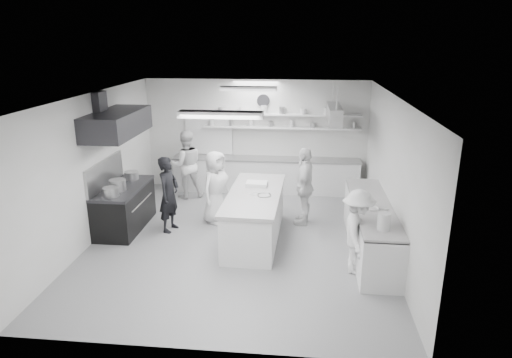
# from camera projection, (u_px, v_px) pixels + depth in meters

# --- Properties ---
(floor) EXTENTS (6.00, 7.00, 0.02)m
(floor) POSITION_uv_depth(u_px,v_px,m) (239.00, 241.00, 9.46)
(floor) COLOR #969697
(floor) RESTS_ON ground
(ceiling) EXTENTS (6.00, 7.00, 0.02)m
(ceiling) POSITION_uv_depth(u_px,v_px,m) (237.00, 95.00, 8.56)
(ceiling) COLOR silver
(ceiling) RESTS_ON wall_back
(wall_back) EXTENTS (6.00, 0.04, 3.00)m
(wall_back) POSITION_uv_depth(u_px,v_px,m) (256.00, 135.00, 12.33)
(wall_back) COLOR silver
(wall_back) RESTS_ON floor
(wall_front) EXTENTS (6.00, 0.04, 3.00)m
(wall_front) POSITION_uv_depth(u_px,v_px,m) (200.00, 250.00, 5.69)
(wall_front) COLOR silver
(wall_front) RESTS_ON floor
(wall_left) EXTENTS (0.04, 7.00, 3.00)m
(wall_left) POSITION_uv_depth(u_px,v_px,m) (94.00, 167.00, 9.30)
(wall_left) COLOR silver
(wall_left) RESTS_ON floor
(wall_right) EXTENTS (0.04, 7.00, 3.00)m
(wall_right) POSITION_uv_depth(u_px,v_px,m) (392.00, 176.00, 8.72)
(wall_right) COLOR silver
(wall_right) RESTS_ON floor
(stove) EXTENTS (0.80, 1.80, 0.90)m
(stove) POSITION_uv_depth(u_px,v_px,m) (125.00, 209.00, 9.96)
(stove) COLOR black
(stove) RESTS_ON floor
(exhaust_hood) EXTENTS (0.85, 2.00, 0.50)m
(exhaust_hood) POSITION_uv_depth(u_px,v_px,m) (117.00, 123.00, 9.39)
(exhaust_hood) COLOR #29292C
(exhaust_hood) RESTS_ON wall_left
(back_counter) EXTENTS (5.00, 0.60, 0.92)m
(back_counter) POSITION_uv_depth(u_px,v_px,m) (266.00, 175.00, 12.33)
(back_counter) COLOR silver
(back_counter) RESTS_ON floor
(shelf_lower) EXTENTS (4.20, 0.26, 0.04)m
(shelf_lower) POSITION_uv_depth(u_px,v_px,m) (282.00, 128.00, 12.06)
(shelf_lower) COLOR silver
(shelf_lower) RESTS_ON wall_back
(shelf_upper) EXTENTS (4.20, 0.26, 0.04)m
(shelf_upper) POSITION_uv_depth(u_px,v_px,m) (282.00, 115.00, 11.96)
(shelf_upper) COLOR silver
(shelf_upper) RESTS_ON wall_back
(pass_through_window) EXTENTS (1.30, 0.04, 1.00)m
(pass_through_window) POSITION_uv_depth(u_px,v_px,m) (209.00, 136.00, 12.45)
(pass_through_window) COLOR black
(pass_through_window) RESTS_ON wall_back
(wall_clock) EXTENTS (0.32, 0.05, 0.32)m
(wall_clock) POSITION_uv_depth(u_px,v_px,m) (263.00, 101.00, 11.99)
(wall_clock) COLOR white
(wall_clock) RESTS_ON wall_back
(right_counter) EXTENTS (0.74, 3.30, 0.94)m
(right_counter) POSITION_uv_depth(u_px,v_px,m) (371.00, 229.00, 8.87)
(right_counter) COLOR silver
(right_counter) RESTS_ON floor
(pot_rack) EXTENTS (0.30, 1.60, 0.40)m
(pot_rack) POSITION_uv_depth(u_px,v_px,m) (334.00, 114.00, 10.85)
(pot_rack) COLOR #9F9F9F
(pot_rack) RESTS_ON ceiling
(light_fixture_front) EXTENTS (1.30, 0.25, 0.10)m
(light_fixture_front) POSITION_uv_depth(u_px,v_px,m) (221.00, 115.00, 6.87)
(light_fixture_front) COLOR silver
(light_fixture_front) RESTS_ON ceiling
(light_fixture_rear) EXTENTS (1.30, 0.25, 0.10)m
(light_fixture_rear) POSITION_uv_depth(u_px,v_px,m) (248.00, 89.00, 10.28)
(light_fixture_rear) COLOR silver
(light_fixture_rear) RESTS_ON ceiling
(prep_island) EXTENTS (1.06, 2.66, 0.97)m
(prep_island) POSITION_uv_depth(u_px,v_px,m) (255.00, 217.00, 9.40)
(prep_island) COLOR silver
(prep_island) RESTS_ON floor
(stove_pot) EXTENTS (0.35, 0.35, 0.29)m
(stove_pot) POSITION_uv_depth(u_px,v_px,m) (118.00, 186.00, 9.54)
(stove_pot) COLOR #9F9F9F
(stove_pot) RESTS_ON stove
(cook_stove) EXTENTS (0.53, 0.68, 1.66)m
(cook_stove) POSITION_uv_depth(u_px,v_px,m) (169.00, 194.00, 9.72)
(cook_stove) COLOR black
(cook_stove) RESTS_ON floor
(cook_back) EXTENTS (1.07, 0.97, 1.78)m
(cook_back) POSITION_uv_depth(u_px,v_px,m) (186.00, 165.00, 11.75)
(cook_back) COLOR silver
(cook_back) RESTS_ON floor
(cook_island_left) EXTENTS (0.86, 0.97, 1.67)m
(cook_island_left) POSITION_uv_depth(u_px,v_px,m) (216.00, 187.00, 10.17)
(cook_island_left) COLOR silver
(cook_island_left) RESTS_ON floor
(cook_island_right) EXTENTS (0.58, 1.09, 1.77)m
(cook_island_right) POSITION_uv_depth(u_px,v_px,m) (305.00, 186.00, 10.09)
(cook_island_right) COLOR silver
(cook_island_right) RESTS_ON floor
(cook_right) EXTENTS (0.65, 1.04, 1.55)m
(cook_right) POSITION_uv_depth(u_px,v_px,m) (357.00, 232.00, 7.98)
(cook_right) COLOR silver
(cook_right) RESTS_ON floor
(bowl_island_a) EXTENTS (0.33, 0.33, 0.07)m
(bowl_island_a) POSITION_uv_depth(u_px,v_px,m) (264.00, 196.00, 9.09)
(bowl_island_a) COLOR #9F9F9F
(bowl_island_a) RESTS_ON prep_island
(bowl_island_b) EXTENTS (0.24, 0.24, 0.06)m
(bowl_island_b) POSITION_uv_depth(u_px,v_px,m) (254.00, 195.00, 9.17)
(bowl_island_b) COLOR silver
(bowl_island_b) RESTS_ON prep_island
(bowl_right) EXTENTS (0.27, 0.27, 0.06)m
(bowl_right) POSITION_uv_depth(u_px,v_px,m) (373.00, 210.00, 8.48)
(bowl_right) COLOR silver
(bowl_right) RESTS_ON right_counter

